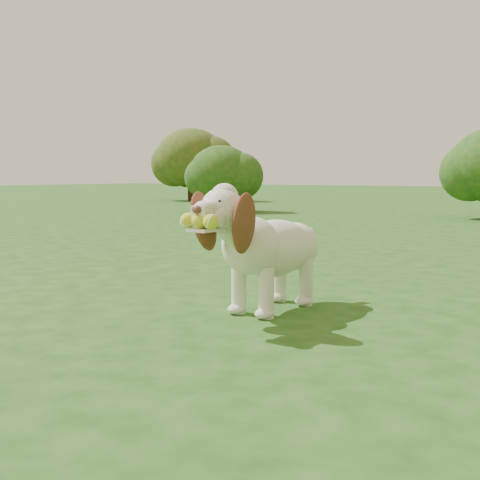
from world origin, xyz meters
The scene contains 4 objects.
ground centered at (0.00, 0.00, 0.00)m, with size 80.00×80.00×0.00m, color #1B4012.
dog centered at (0.25, 0.03, 0.40)m, with size 0.40×1.14×0.74m.
shrub_a centered at (-5.70, 7.60, 0.84)m, with size 1.38×1.38×1.43m.
shrub_g centered at (-9.81, 11.56, 1.30)m, with size 2.14×2.14×2.22m.
Camera 1 is at (2.09, -2.84, 0.78)m, focal length 45.00 mm.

